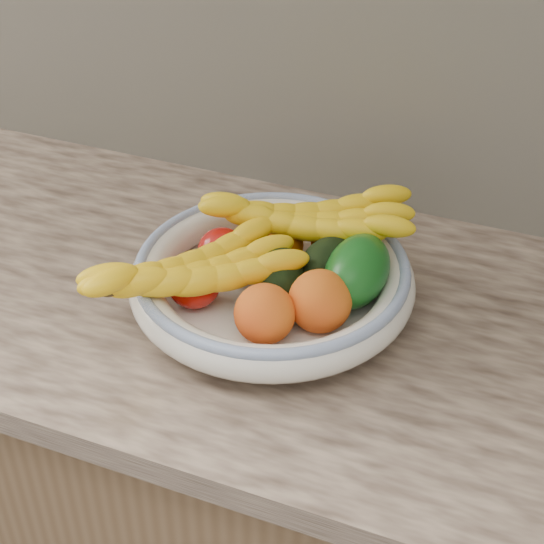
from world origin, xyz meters
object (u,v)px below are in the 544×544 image
(fruit_bowl, at_px, (272,279))
(banana_bunch_front, at_px, (192,277))
(green_mango, at_px, (357,271))
(banana_bunch_back, at_px, (305,224))

(fruit_bowl, height_order, banana_bunch_front, banana_bunch_front)
(green_mango, bearing_deg, banana_bunch_back, 146.35)
(fruit_bowl, height_order, banana_bunch_back, banana_bunch_back)
(banana_bunch_back, distance_m, banana_bunch_front, 0.19)
(banana_bunch_back, relative_size, banana_bunch_front, 1.01)
(green_mango, height_order, banana_bunch_back, same)
(banana_bunch_back, bearing_deg, green_mango, -52.32)
(banana_bunch_back, height_order, banana_bunch_front, banana_bunch_back)
(banana_bunch_back, bearing_deg, fruit_bowl, -117.74)
(fruit_bowl, xyz_separation_m, banana_bunch_back, (0.02, 0.09, 0.04))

